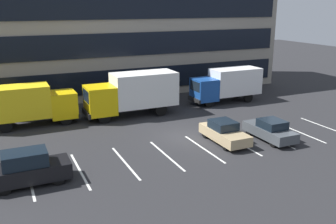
# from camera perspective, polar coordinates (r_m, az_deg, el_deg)

# --- Properties ---
(ground_plane) EXTENTS (120.00, 120.00, 0.00)m
(ground_plane) POSITION_cam_1_polar(r_m,az_deg,el_deg) (27.89, 2.74, -3.76)
(ground_plane) COLOR #262628
(office_building) EXTENTS (37.12, 10.23, 14.40)m
(office_building) POSITION_cam_1_polar(r_m,az_deg,el_deg) (43.03, -8.42, 12.90)
(office_building) COLOR gray
(office_building) RESTS_ON ground_plane
(lot_markings) EXTENTS (22.54, 5.40, 0.01)m
(lot_markings) POSITION_cam_1_polar(r_m,az_deg,el_deg) (25.71, 5.46, -5.57)
(lot_markings) COLOR silver
(lot_markings) RESTS_ON ground_plane
(box_truck_yellow_all) EXTENTS (7.16, 2.37, 3.32)m
(box_truck_yellow_all) POSITION_cam_1_polar(r_m,az_deg,el_deg) (31.78, -20.35, 1.24)
(box_truck_yellow_all) COLOR yellow
(box_truck_yellow_all) RESTS_ON ground_plane
(box_truck_blue) EXTENTS (7.18, 2.38, 3.33)m
(box_truck_blue) POSITION_cam_1_polar(r_m,az_deg,el_deg) (37.74, 9.00, 4.28)
(box_truck_blue) COLOR #194799
(box_truck_blue) RESTS_ON ground_plane
(box_truck_yellow) EXTENTS (8.08, 2.68, 3.75)m
(box_truck_yellow) POSITION_cam_1_polar(r_m,az_deg,el_deg) (32.70, -5.32, 3.02)
(box_truck_yellow) COLOR yellow
(box_truck_yellow) RESTS_ON ground_plane
(suv_black) EXTENTS (4.23, 1.79, 1.91)m
(suv_black) POSITION_cam_1_polar(r_m,az_deg,el_deg) (21.82, -20.41, -8.01)
(suv_black) COLOR black
(suv_black) RESTS_ON ground_plane
(sedan_tan) EXTENTS (1.79, 4.27, 1.53)m
(sedan_tan) POSITION_cam_1_polar(r_m,az_deg,el_deg) (26.88, 8.54, -3.07)
(sedan_tan) COLOR tan
(sedan_tan) RESTS_ON ground_plane
(sedan_charcoal) EXTENTS (1.77, 4.22, 1.51)m
(sedan_charcoal) POSITION_cam_1_polar(r_m,az_deg,el_deg) (28.07, 15.27, -2.66)
(sedan_charcoal) COLOR #474C51
(sedan_charcoal) RESTS_ON ground_plane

